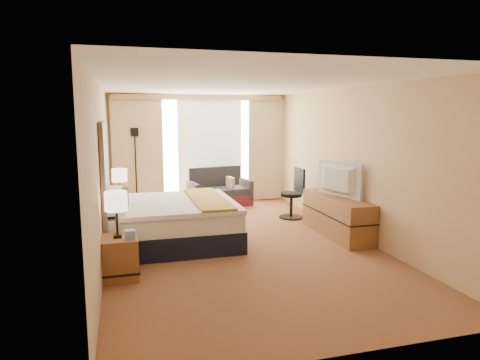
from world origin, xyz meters
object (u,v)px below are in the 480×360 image
object	(u,v)px
media_dresser	(337,216)
lamp_left	(116,202)
loveseat	(219,193)
nightstand_right	(121,215)
lamp_right	(119,176)
television	(335,179)
nightstand_left	(121,257)
floor_lamp	(135,152)
bed	(171,221)
desk_chair	(294,196)

from	to	relation	value
media_dresser	lamp_left	bearing A→B (deg)	-164.06
loveseat	nightstand_right	bearing A→B (deg)	-153.64
lamp_right	television	distance (m)	3.92
nightstand_left	nightstand_right	xyz separation A→B (m)	(0.00, 2.50, 0.00)
nightstand_left	loveseat	bearing A→B (deg)	61.24
floor_lamp	lamp_right	distance (m)	1.88
nightstand_right	floor_lamp	xyz separation A→B (m)	(0.36, 1.85, 1.02)
media_dresser	floor_lamp	size ratio (longest dim) A/B	0.98
television	nightstand_left	bearing A→B (deg)	92.24
media_dresser	floor_lamp	distance (m)	4.79
media_dresser	nightstand_right	bearing A→B (deg)	158.60
nightstand_right	media_dresser	xyz separation A→B (m)	(3.70, -1.45, 0.07)
nightstand_right	nightstand_left	bearing A→B (deg)	-90.00
lamp_left	bed	bearing A→B (deg)	58.74
bed	media_dresser	bearing A→B (deg)	-6.18
floor_lamp	lamp_left	distance (m)	4.39
loveseat	lamp_right	world-z (taller)	lamp_right
bed	loveseat	xyz separation A→B (m)	(1.44, 2.73, -0.08)
floor_lamp	lamp_right	bearing A→B (deg)	-100.99
desk_chair	nightstand_left	bearing A→B (deg)	-149.38
bed	desk_chair	distance (m)	2.88
bed	floor_lamp	xyz separation A→B (m)	(-0.45, 2.99, 0.92)
loveseat	floor_lamp	xyz separation A→B (m)	(-1.88, 0.26, 1.00)
lamp_right	television	bearing A→B (deg)	-21.91
media_dresser	nightstand_left	bearing A→B (deg)	-164.16
nightstand_right	television	xyz separation A→B (m)	(3.65, -1.44, 0.73)
nightstand_left	lamp_left	world-z (taller)	lamp_left
nightstand_left	loveseat	distance (m)	4.67
bed	television	xyz separation A→B (m)	(2.84, -0.30, 0.63)
nightstand_right	desk_chair	distance (m)	3.47
floor_lamp	desk_chair	xyz separation A→B (m)	(3.11, -1.88, -0.84)
nightstand_left	lamp_left	size ratio (longest dim) A/B	0.90
nightstand_left	lamp_right	world-z (taller)	lamp_right
bed	television	distance (m)	2.93
media_dresser	bed	world-z (taller)	bed
nightstand_left	television	distance (m)	3.87
bed	nightstand_left	bearing A→B (deg)	-120.69
television	loveseat	bearing A→B (deg)	10.88
floor_lamp	desk_chair	world-z (taller)	floor_lamp
media_dresser	desk_chair	xyz separation A→B (m)	(-0.23, 1.42, 0.11)
nightstand_right	lamp_right	xyz separation A→B (m)	(0.01, 0.03, 0.73)
nightstand_left	television	world-z (taller)	television
bed	floor_lamp	size ratio (longest dim) A/B	1.14
nightstand_right	lamp_right	world-z (taller)	lamp_right
loveseat	lamp_right	xyz separation A→B (m)	(-2.24, -1.57, 0.71)
nightstand_right	bed	bearing A→B (deg)	-54.56
nightstand_right	bed	world-z (taller)	bed
media_dresser	loveseat	distance (m)	3.37
nightstand_right	television	world-z (taller)	television
nightstand_right	bed	distance (m)	1.40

